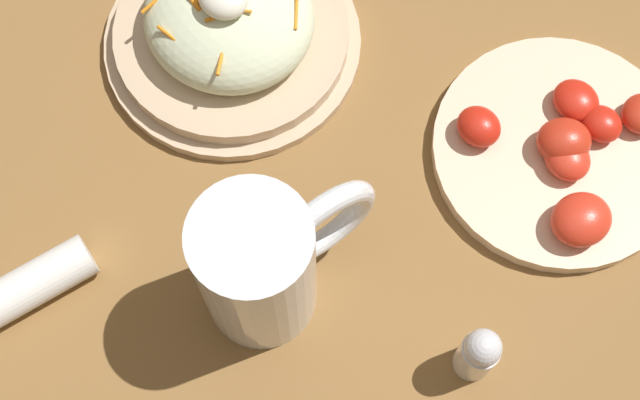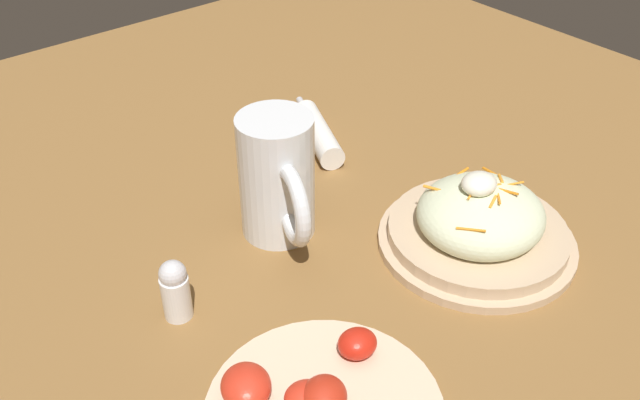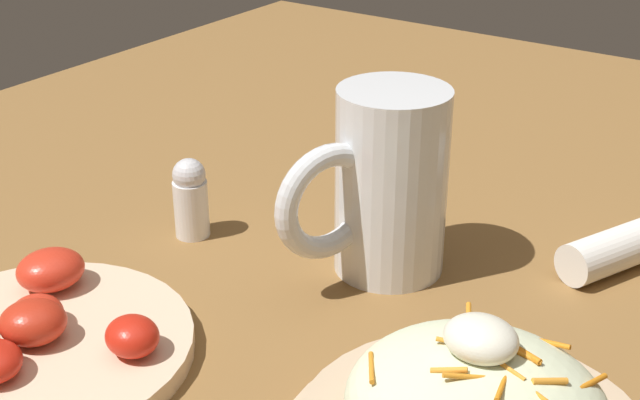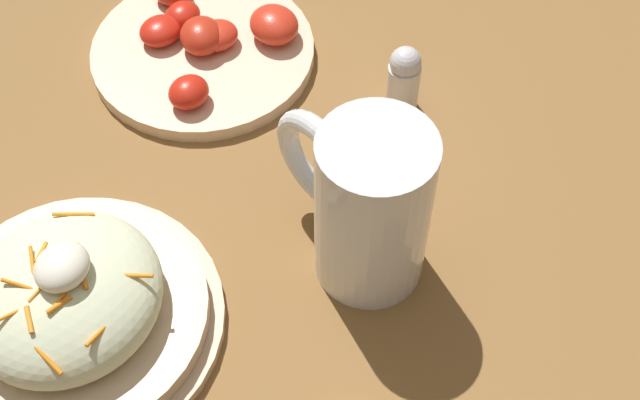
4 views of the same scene
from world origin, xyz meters
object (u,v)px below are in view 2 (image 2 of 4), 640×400
salad_plate (479,224)px  salt_shaker (175,289)px  beer_mug (278,185)px  napkin_roll (318,133)px

salad_plate → salt_shaker: (0.33, -0.13, 0.01)m
beer_mug → napkin_roll: 0.21m
beer_mug → napkin_roll: beer_mug is taller
napkin_roll → salt_shaker: size_ratio=2.39×
salad_plate → napkin_roll: salad_plate is taller
salad_plate → beer_mug: size_ratio=1.52×
salt_shaker → salad_plate: bearing=159.2°
beer_mug → napkin_roll: bearing=-142.5°
beer_mug → salad_plate: bearing=133.4°
salad_plate → beer_mug: bearing=-46.6°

